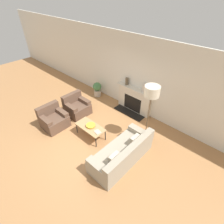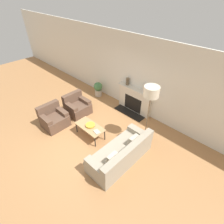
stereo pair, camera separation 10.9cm
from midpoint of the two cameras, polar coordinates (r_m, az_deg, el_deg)
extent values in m
plane|color=#A87547|center=(5.94, -8.51, -9.46)|extent=(18.00, 18.00, 0.00)
cube|color=silver|center=(6.66, 8.68, 11.54)|extent=(18.00, 0.06, 2.90)
cube|color=beige|center=(7.00, 7.78, 3.85)|extent=(1.45, 0.20, 0.96)
cube|color=black|center=(7.01, 7.27, 2.71)|extent=(0.80, 0.04, 0.62)
cube|color=black|center=(7.08, 6.09, -0.21)|extent=(1.31, 0.40, 0.02)
cube|color=beige|center=(6.72, 7.98, 7.36)|extent=(1.57, 0.28, 0.05)
cube|color=#9E937F|center=(5.25, 3.17, -13.72)|extent=(0.84, 1.99, 0.43)
cube|color=#9E937F|center=(4.82, 6.35, -12.87)|extent=(0.20, 1.99, 0.35)
cube|color=#9E937F|center=(5.53, 9.40, -6.54)|extent=(0.78, 0.22, 0.15)
cube|color=#9E937F|center=(4.63, -4.33, -17.52)|extent=(0.78, 0.22, 0.15)
cube|color=#C0B49C|center=(5.17, 7.70, -9.14)|extent=(0.12, 0.32, 0.28)
cube|color=#C0B49C|center=(4.71, 0.77, -14.88)|extent=(0.12, 0.32, 0.28)
cube|color=brown|center=(6.62, -17.68, -2.84)|extent=(0.78, 0.83, 0.43)
cube|color=brown|center=(6.62, -19.70, 1.07)|extent=(0.18, 0.83, 0.38)
cube|color=brown|center=(6.36, -20.60, -2.19)|extent=(0.70, 0.18, 0.14)
cube|color=brown|center=(6.56, -15.76, 0.33)|extent=(0.70, 0.18, 0.14)
cube|color=brown|center=(7.02, -10.54, 0.99)|extent=(0.78, 0.83, 0.43)
cube|color=brown|center=(7.01, -12.44, 4.69)|extent=(0.18, 0.83, 0.38)
cube|color=brown|center=(6.72, -12.99, 1.77)|extent=(0.70, 0.18, 0.14)
cube|color=brown|center=(7.01, -8.70, 3.99)|extent=(0.70, 0.18, 0.14)
cube|color=tan|center=(5.82, -6.72, -4.75)|extent=(1.04, 0.50, 0.03)
cylinder|color=black|center=(6.17, -10.98, -5.04)|extent=(0.03, 0.03, 0.40)
cylinder|color=black|center=(5.60, -4.97, -9.73)|extent=(0.03, 0.03, 0.40)
cylinder|color=black|center=(6.35, -7.97, -3.26)|extent=(0.03, 0.03, 0.40)
cylinder|color=black|center=(5.80, -1.85, -7.59)|extent=(0.03, 0.03, 0.40)
cylinder|color=gold|center=(5.81, -6.56, -4.48)|extent=(0.11, 0.11, 0.02)
cylinder|color=gold|center=(5.79, -6.58, -4.24)|extent=(0.31, 0.31, 0.05)
cube|color=#B2A893|center=(5.57, -4.37, -6.44)|extent=(0.24, 0.20, 0.02)
cylinder|color=brown|center=(6.07, 10.99, -8.37)|extent=(0.28, 0.28, 0.03)
cylinder|color=brown|center=(5.50, 12.01, -2.08)|extent=(0.03, 0.03, 1.68)
cylinder|color=beige|center=(4.97, 13.40, 6.51)|extent=(0.44, 0.44, 0.31)
cylinder|color=brown|center=(6.87, 5.51, 9.89)|extent=(0.12, 0.12, 0.29)
cylinder|color=beige|center=(6.46, 11.03, 7.63)|extent=(0.14, 0.14, 0.32)
cylinder|color=#B2A899|center=(8.10, -4.08, 6.33)|extent=(0.32, 0.32, 0.29)
sphere|color=#477A47|center=(7.94, -4.18, 8.31)|extent=(0.38, 0.38, 0.38)
camera|label=1|loc=(0.05, -89.51, 0.37)|focal=28.00mm
camera|label=2|loc=(0.05, 90.49, -0.37)|focal=28.00mm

